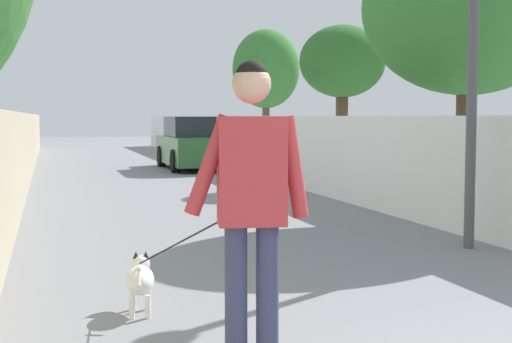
# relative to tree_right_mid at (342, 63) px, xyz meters

# --- Properties ---
(ground_plane) EXTENTS (80.00, 80.00, 0.00)m
(ground_plane) POSITION_rel_tree_right_mid_xyz_m (1.00, 3.98, -2.73)
(ground_plane) COLOR gray
(wall_left) EXTENTS (48.00, 0.30, 1.61)m
(wall_left) POSITION_rel_tree_right_mid_xyz_m (-1.00, 6.91, -1.92)
(wall_left) COLOR tan
(wall_left) RESTS_ON ground
(fence_right) EXTENTS (48.00, 0.30, 1.56)m
(fence_right) POSITION_rel_tree_right_mid_xyz_m (-1.00, 1.05, -1.95)
(fence_right) COLOR white
(fence_right) RESTS_ON ground
(tree_right_mid) EXTENTS (1.92, 1.92, 3.58)m
(tree_right_mid) POSITION_rel_tree_right_mid_xyz_m (0.00, 0.00, 0.00)
(tree_right_mid) COLOR #473523
(tree_right_mid) RESTS_ON ground
(tree_right_far) EXTENTS (2.02, 2.02, 4.16)m
(tree_right_far) POSITION_rel_tree_right_mid_xyz_m (6.00, -0.02, 0.23)
(tree_right_far) COLOR brown
(tree_right_far) RESTS_ON ground
(tree_right_distant) EXTENTS (3.15, 3.15, 4.49)m
(tree_right_distant) POSITION_rel_tree_right_mid_xyz_m (-5.50, 0.27, 0.44)
(tree_right_distant) COLOR #473523
(tree_right_distant) RESTS_ON ground
(lamp_post) EXTENTS (0.36, 0.36, 4.19)m
(lamp_post) POSITION_rel_tree_right_mid_xyz_m (-7.77, 1.60, 0.15)
(lamp_post) COLOR #4C4C51
(lamp_post) RESTS_ON ground
(person_skateboarder) EXTENTS (0.27, 0.72, 1.77)m
(person_skateboarder) POSITION_rel_tree_right_mid_xyz_m (-11.31, 5.23, -1.60)
(person_skateboarder) COLOR #333859
(person_skateboarder) RESTS_ON skateboard
(dog) EXTENTS (2.05, 0.58, 1.06)m
(dog) POSITION_rel_tree_right_mid_xyz_m (-9.57, 5.66, -2.45)
(dog) COLOR white
(dog) RESTS_ON ground
(car_near) EXTENTS (4.10, 1.80, 1.54)m
(car_near) POSITION_rel_tree_right_mid_xyz_m (5.88, 2.20, -2.01)
(car_near) COLOR #336B38
(car_near) RESTS_ON ground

